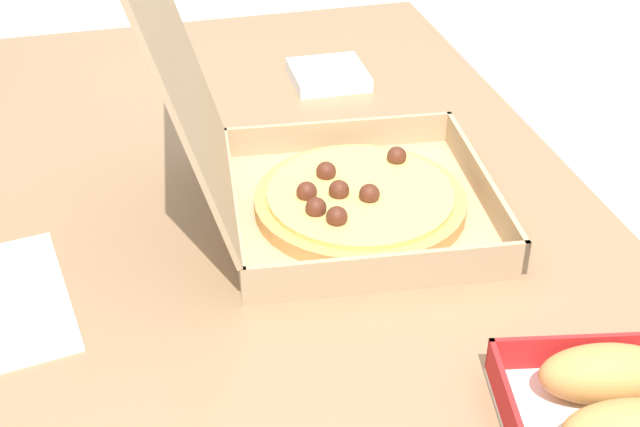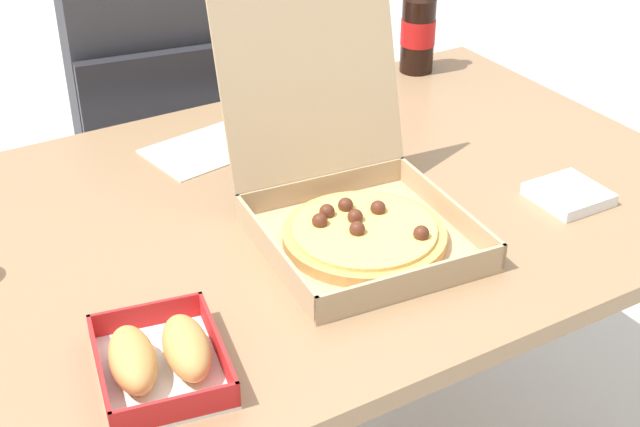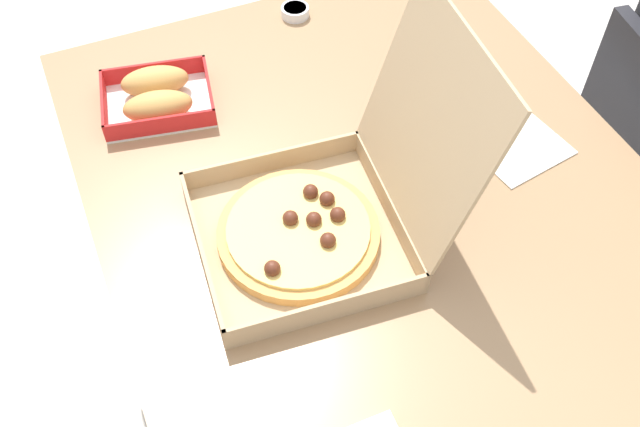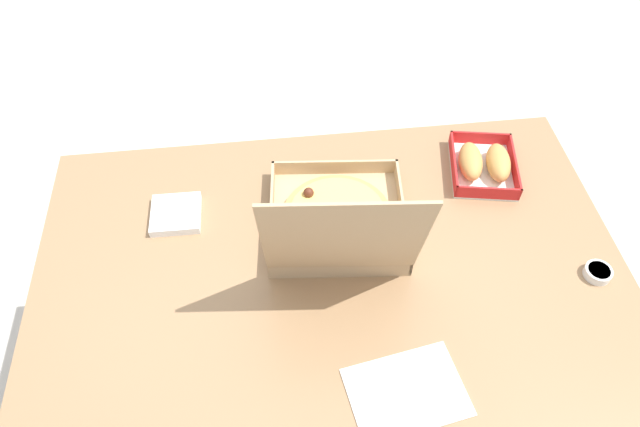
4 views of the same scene
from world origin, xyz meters
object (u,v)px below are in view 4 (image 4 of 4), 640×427
napkin_pile (176,214)px  dipping_sauce_cup (598,272)px  pizza_box_open (338,221)px  bread_side_box (484,163)px  paper_menu (406,392)px

napkin_pile → dipping_sauce_cup: same height
pizza_box_open → napkin_pile: (0.36, -0.09, -0.04)m
pizza_box_open → bread_side_box: (-0.38, -0.15, -0.02)m
napkin_pile → pizza_box_open: bearing=165.4°
pizza_box_open → napkin_pile: 0.37m
pizza_box_open → paper_menu: 0.38m
pizza_box_open → napkin_pile: pizza_box_open is taller
napkin_pile → dipping_sauce_cup: (-0.88, 0.26, 0.00)m
paper_menu → napkin_pile: bearing=-56.5°
bread_side_box → napkin_pile: size_ratio=1.95×
paper_menu → dipping_sauce_cup: size_ratio=3.75×
bread_side_box → dipping_sauce_cup: 0.36m
dipping_sauce_cup → paper_menu: bearing=24.3°
paper_menu → bread_side_box: bearing=-129.0°
paper_menu → napkin_pile: 0.64m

